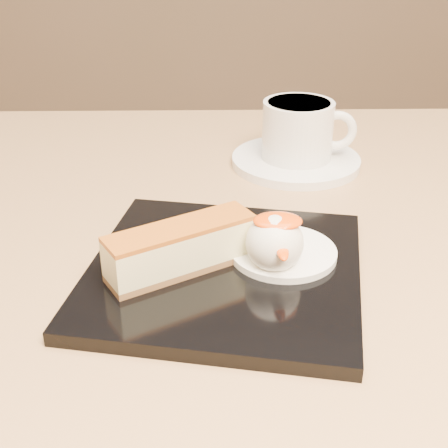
{
  "coord_description": "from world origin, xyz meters",
  "views": [
    {
      "loc": [
        -0.03,
        -0.49,
        1.0
      ],
      "look_at": [
        -0.02,
        -0.03,
        0.76
      ],
      "focal_mm": 50.0,
      "sensor_mm": 36.0,
      "label": 1
    }
  ],
  "objects_px": {
    "table": "(247,376)",
    "dessert_plate": "(224,272)",
    "coffee_cup": "(299,129)",
    "saucer": "(296,161)",
    "cheesecake": "(181,248)",
    "ice_cream_scoop": "(275,243)"
  },
  "relations": [
    {
      "from": "ice_cream_scoop",
      "to": "coffee_cup",
      "type": "relative_size",
      "value": 0.43
    },
    {
      "from": "dessert_plate",
      "to": "table",
      "type": "bearing_deg",
      "value": 65.63
    },
    {
      "from": "dessert_plate",
      "to": "ice_cream_scoop",
      "type": "bearing_deg",
      "value": -7.13
    },
    {
      "from": "dessert_plate",
      "to": "cheesecake",
      "type": "height_order",
      "value": "cheesecake"
    },
    {
      "from": "cheesecake",
      "to": "coffee_cup",
      "type": "relative_size",
      "value": 1.13
    },
    {
      "from": "saucer",
      "to": "ice_cream_scoop",
      "type": "bearing_deg",
      "value": -101.14
    },
    {
      "from": "dessert_plate",
      "to": "saucer",
      "type": "relative_size",
      "value": 1.47
    },
    {
      "from": "cheesecake",
      "to": "ice_cream_scoop",
      "type": "height_order",
      "value": "ice_cream_scoop"
    },
    {
      "from": "table",
      "to": "cheesecake",
      "type": "bearing_deg",
      "value": -135.14
    },
    {
      "from": "dessert_plate",
      "to": "coffee_cup",
      "type": "xyz_separation_m",
      "value": [
        0.09,
        0.24,
        0.04
      ]
    },
    {
      "from": "table",
      "to": "saucer",
      "type": "bearing_deg",
      "value": 71.19
    },
    {
      "from": "ice_cream_scoop",
      "to": "table",
      "type": "bearing_deg",
      "value": 104.55
    },
    {
      "from": "ice_cream_scoop",
      "to": "saucer",
      "type": "height_order",
      "value": "ice_cream_scoop"
    },
    {
      "from": "table",
      "to": "dessert_plate",
      "type": "height_order",
      "value": "dessert_plate"
    },
    {
      "from": "cheesecake",
      "to": "coffee_cup",
      "type": "height_order",
      "value": "coffee_cup"
    },
    {
      "from": "coffee_cup",
      "to": "saucer",
      "type": "bearing_deg",
      "value": 180.0
    },
    {
      "from": "dessert_plate",
      "to": "ice_cream_scoop",
      "type": "distance_m",
      "value": 0.05
    },
    {
      "from": "dessert_plate",
      "to": "ice_cream_scoop",
      "type": "xyz_separation_m",
      "value": [
        0.04,
        -0.0,
        0.03
      ]
    },
    {
      "from": "ice_cream_scoop",
      "to": "saucer",
      "type": "xyz_separation_m",
      "value": [
        0.05,
        0.25,
        -0.03
      ]
    },
    {
      "from": "table",
      "to": "coffee_cup",
      "type": "distance_m",
      "value": 0.28
    },
    {
      "from": "table",
      "to": "ice_cream_scoop",
      "type": "relative_size",
      "value": 17.1
    },
    {
      "from": "ice_cream_scoop",
      "to": "dessert_plate",
      "type": "bearing_deg",
      "value": 172.87
    }
  ]
}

